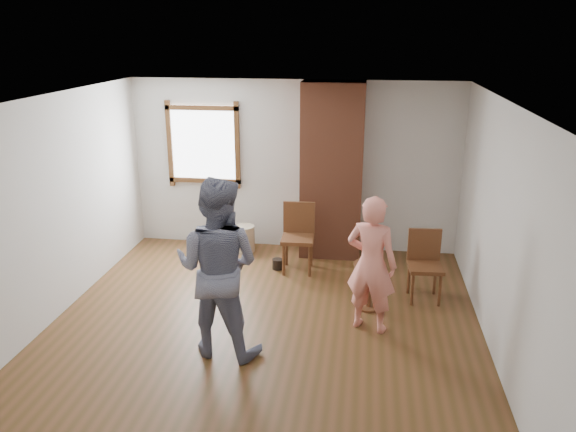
# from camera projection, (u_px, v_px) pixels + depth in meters

# --- Properties ---
(ground) EXTENTS (5.50, 5.50, 0.00)m
(ground) POSITION_uv_depth(u_px,v_px,m) (262.00, 333.00, 6.40)
(ground) COLOR brown
(ground) RESTS_ON ground
(room_shell) EXTENTS (5.04, 5.52, 2.62)m
(room_shell) POSITION_uv_depth(u_px,v_px,m) (264.00, 166.00, 6.40)
(room_shell) COLOR silver
(room_shell) RESTS_ON ground
(brick_chimney) EXTENTS (0.90, 0.50, 2.60)m
(brick_chimney) POSITION_uv_depth(u_px,v_px,m) (332.00, 171.00, 8.25)
(brick_chimney) COLOR #9E5438
(brick_chimney) RESTS_ON ground
(stoneware_crock) EXTENTS (0.43, 0.43, 0.42)m
(stoneware_crock) POSITION_uv_depth(u_px,v_px,m) (244.00, 239.00, 8.68)
(stoneware_crock) COLOR tan
(stoneware_crock) RESTS_ON ground
(dark_pot) EXTENTS (0.15, 0.15, 0.15)m
(dark_pot) POSITION_uv_depth(u_px,v_px,m) (277.00, 264.00, 8.08)
(dark_pot) COLOR black
(dark_pot) RESTS_ON ground
(dining_chair_left) EXTENTS (0.47, 0.47, 0.97)m
(dining_chair_left) POSITION_uv_depth(u_px,v_px,m) (298.00, 233.00, 7.96)
(dining_chair_left) COLOR brown
(dining_chair_left) RESTS_ON ground
(dining_chair_right) EXTENTS (0.45, 0.45, 0.89)m
(dining_chair_right) POSITION_uv_depth(u_px,v_px,m) (425.00, 261.00, 7.10)
(dining_chair_right) COLOR brown
(dining_chair_right) RESTS_ON ground
(side_table) EXTENTS (0.40, 0.40, 0.60)m
(side_table) POSITION_uv_depth(u_px,v_px,m) (370.00, 278.00, 6.84)
(side_table) COLOR brown
(side_table) RESTS_ON ground
(cake_plate) EXTENTS (0.18, 0.18, 0.01)m
(cake_plate) POSITION_uv_depth(u_px,v_px,m) (371.00, 263.00, 6.77)
(cake_plate) COLOR white
(cake_plate) RESTS_ON side_table
(cake_slice) EXTENTS (0.08, 0.07, 0.06)m
(cake_slice) POSITION_uv_depth(u_px,v_px,m) (372.00, 261.00, 6.76)
(cake_slice) COLOR silver
(cake_slice) RESTS_ON cake_plate
(man) EXTENTS (1.04, 0.86, 1.92)m
(man) POSITION_uv_depth(u_px,v_px,m) (218.00, 268.00, 5.76)
(man) COLOR black
(man) RESTS_ON ground
(person_pink) EXTENTS (0.67, 0.55, 1.59)m
(person_pink) POSITION_uv_depth(u_px,v_px,m) (371.00, 264.00, 6.26)
(person_pink) COLOR #F98E7C
(person_pink) RESTS_ON ground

